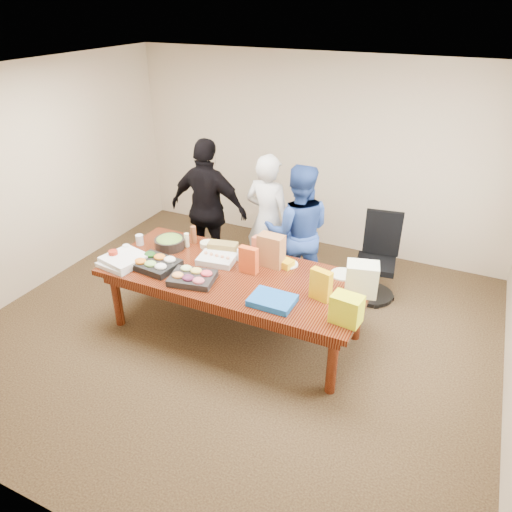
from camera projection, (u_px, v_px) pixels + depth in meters
The scene contains 36 objects.
floor at pixel (235, 331), 5.45m from camera, with size 5.50×5.00×0.02m, color #47301E.
ceiling at pixel (229, 77), 4.15m from camera, with size 5.50×5.00×0.02m, color white.
wall_back at pixel (316, 154), 6.78m from camera, with size 5.50×0.04×2.70m, color beige.
wall_front at pixel (32, 382), 2.82m from camera, with size 5.50×0.04×2.70m, color beige.
wall_left at pixel (31, 181), 5.83m from camera, with size 0.04×5.00×2.70m, color beige.
conference_table at pixel (235, 303), 5.27m from camera, with size 2.80×1.20×0.75m, color #4C1C0F.
office_chair at pixel (376, 261), 5.79m from camera, with size 0.53×0.53×1.04m, color black.
person_center at pixel (268, 221), 6.01m from camera, with size 0.62×0.41×1.70m, color silver.
person_right at pixel (298, 232), 5.76m from camera, with size 0.81×0.63×1.67m, color navy.
person_left at pixel (209, 209), 6.17m from camera, with size 1.07×0.44×1.82m, color black.
veggie_tray at pixel (155, 264), 5.18m from camera, with size 0.47×0.37×0.07m, color black.
fruit_tray at pixel (192, 278), 4.93m from camera, with size 0.44×0.35×0.07m, color black.
sheet_cake at pixel (217, 259), 5.28m from camera, with size 0.39×0.29×0.07m, color silver.
salad_bowl at pixel (170, 243), 5.57m from camera, with size 0.35×0.35×0.11m, color black.
chip_bag_blue at pixel (272, 300), 4.58m from camera, with size 0.42×0.31×0.06m, color #1656B3.
chip_bag_red at pixel (249, 260), 5.04m from camera, with size 0.20×0.08×0.29m, color #D34818.
chip_bag_yellow at pixel (321, 285), 4.58m from camera, with size 0.21×0.08×0.31m, color #E6A70A.
chip_bag_orange at pixel (261, 251), 5.19m from camera, with size 0.20×0.09×0.31m, color #D9653F.
mayo_jar at pixel (241, 255), 5.30m from camera, with size 0.08×0.08×0.13m, color white.
mustard_bottle at pixel (250, 255), 5.28m from camera, with size 0.06×0.06×0.16m, color #FFFB0C.
dressing_bottle at pixel (194, 235), 5.65m from camera, with size 0.07×0.07×0.21m, color brown.
ranch_bottle at pixel (187, 240), 5.58m from camera, with size 0.06×0.06×0.17m, color #F5F3C3.
banana_bunch at pixel (283, 262), 5.21m from camera, with size 0.24×0.14×0.08m, color yellow.
bread_loaf at pixel (223, 248), 5.44m from camera, with size 0.33×0.14×0.13m, color olive.
kraft_bag at pixel (271, 250), 5.15m from camera, with size 0.27×0.16×0.36m, color #9D6236.
red_cup at pixel (114, 256), 5.27m from camera, with size 0.10×0.10×0.13m, color #A62813.
clear_cup_a at pixel (126, 249), 5.45m from camera, with size 0.08×0.08×0.10m, color white.
clear_cup_b at pixel (140, 240), 5.63m from camera, with size 0.09×0.09×0.12m, color silver.
pizza_box_lower at pixel (122, 262), 5.25m from camera, with size 0.41×0.41×0.05m, color white.
pizza_box_upper at pixel (124, 258), 5.23m from camera, with size 0.41×0.41×0.05m, color white.
plate_a at pixel (343, 274), 5.05m from camera, with size 0.27×0.27×0.02m, color silver.
plate_b at pixel (288, 264), 5.24m from camera, with size 0.22×0.22×0.01m, color white.
dip_bowl_a at pixel (268, 259), 5.29m from camera, with size 0.15×0.15×0.06m, color beige.
dip_bowl_b at pixel (207, 245), 5.59m from camera, with size 0.16×0.16×0.06m, color beige.
grocery_bag_white at pixel (362, 279), 4.67m from camera, with size 0.31×0.22×0.33m, color white.
grocery_bag_yellow at pixel (347, 309), 4.27m from camera, with size 0.27×0.19×0.27m, color yellow.
Camera 1 is at (2.09, -3.85, 3.34)m, focal length 33.92 mm.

